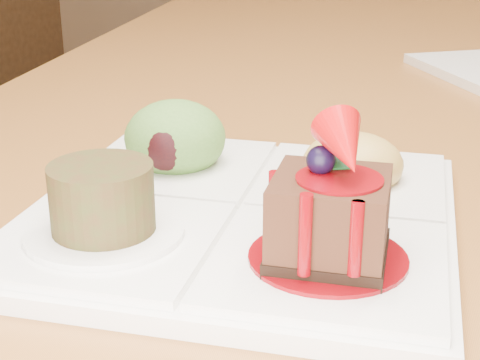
# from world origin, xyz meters

# --- Properties ---
(dining_table) EXTENTS (1.00, 1.80, 0.75)m
(dining_table) POSITION_xyz_m (0.00, 0.00, 0.68)
(dining_table) COLOR #945726
(dining_table) RESTS_ON ground
(chair_left) EXTENTS (0.54, 0.54, 0.97)m
(chair_left) POSITION_xyz_m (-0.79, 0.34, 0.55)
(chair_left) COLOR #301E10
(chair_left) RESTS_ON ground
(sampler_plate) EXTENTS (0.31, 0.31, 0.11)m
(sampler_plate) POSITION_xyz_m (-0.14, -0.67, 0.77)
(sampler_plate) COLOR white
(sampler_plate) RESTS_ON dining_table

